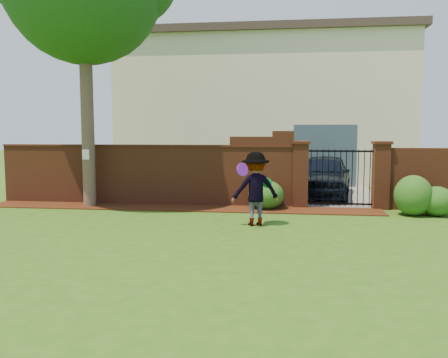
# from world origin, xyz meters

# --- Properties ---
(ground) EXTENTS (80.00, 80.00, 0.01)m
(ground) POSITION_xyz_m (0.00, 0.00, -0.01)
(ground) COLOR #2C5314
(ground) RESTS_ON ground
(mulch_bed) EXTENTS (11.10, 1.08, 0.03)m
(mulch_bed) POSITION_xyz_m (-0.95, 3.34, 0.01)
(mulch_bed) COLOR #331609
(mulch_bed) RESTS_ON ground
(brick_wall) EXTENTS (8.70, 0.31, 2.16)m
(brick_wall) POSITION_xyz_m (-2.01, 4.00, 0.93)
(brick_wall) COLOR brown
(brick_wall) RESTS_ON ground
(pillar_left) EXTENTS (0.50, 0.50, 1.88)m
(pillar_left) POSITION_xyz_m (2.40, 4.00, 0.96)
(pillar_left) COLOR brown
(pillar_left) RESTS_ON ground
(pillar_right) EXTENTS (0.50, 0.50, 1.88)m
(pillar_right) POSITION_xyz_m (4.60, 4.00, 0.96)
(pillar_right) COLOR brown
(pillar_right) RESTS_ON ground
(iron_gate) EXTENTS (1.78, 0.03, 1.60)m
(iron_gate) POSITION_xyz_m (3.50, 4.00, 0.85)
(iron_gate) COLOR black
(iron_gate) RESTS_ON ground
(driveway) EXTENTS (3.20, 8.00, 0.01)m
(driveway) POSITION_xyz_m (3.50, 8.00, 0.01)
(driveway) COLOR slate
(driveway) RESTS_ON ground
(house) EXTENTS (12.40, 6.40, 6.30)m
(house) POSITION_xyz_m (1.00, 12.00, 3.16)
(house) COLOR #EFE8C8
(house) RESTS_ON ground
(car) EXTENTS (2.24, 4.31, 1.40)m
(car) POSITION_xyz_m (3.22, 6.08, 0.70)
(car) COLOR black
(car) RESTS_ON ground
(paper_notice) EXTENTS (0.20, 0.01, 0.28)m
(paper_notice) POSITION_xyz_m (-3.60, 3.21, 1.50)
(paper_notice) COLOR white
(paper_notice) RESTS_ON tree
(shrub_left) EXTENTS (0.98, 0.98, 0.81)m
(shrub_left) POSITION_xyz_m (1.46, 3.50, 0.40)
(shrub_left) COLOR #174E17
(shrub_left) RESTS_ON ground
(shrub_middle) EXTENTS (0.95, 0.95, 1.04)m
(shrub_middle) POSITION_xyz_m (5.22, 3.04, 0.52)
(shrub_middle) COLOR #174E17
(shrub_middle) RESTS_ON ground
(shrub_right) EXTENTS (0.85, 0.85, 0.76)m
(shrub_right) POSITION_xyz_m (5.81, 3.05, 0.38)
(shrub_right) COLOR #174E17
(shrub_right) RESTS_ON ground
(man) EXTENTS (1.21, 0.88, 1.68)m
(man) POSITION_xyz_m (1.29, 1.27, 0.84)
(man) COLOR gray
(man) RESTS_ON ground
(frisbee_purple) EXTENTS (0.28, 0.26, 0.29)m
(frisbee_purple) POSITION_xyz_m (1.03, 0.87, 1.32)
(frisbee_purple) COLOR purple
(frisbee_purple) RESTS_ON man
(frisbee_green) EXTENTS (0.24, 0.15, 0.24)m
(frisbee_green) POSITION_xyz_m (1.55, 1.38, 0.98)
(frisbee_green) COLOR green
(frisbee_green) RESTS_ON man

